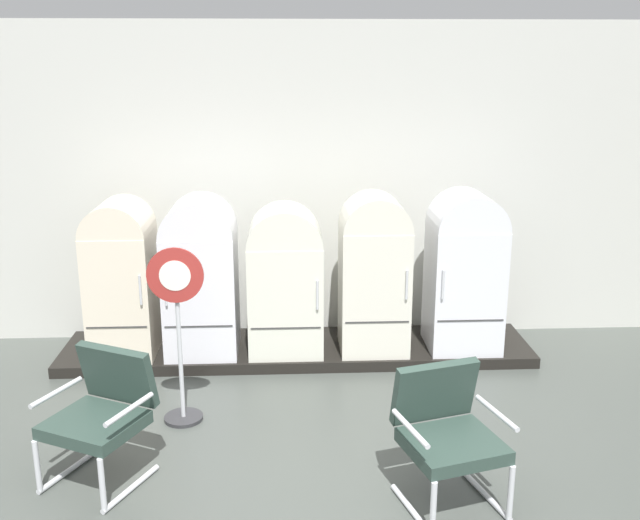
# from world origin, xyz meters

# --- Properties ---
(back_wall) EXTENTS (11.76, 0.12, 3.25)m
(back_wall) POSITION_xyz_m (0.00, 3.66, 1.64)
(back_wall) COLOR beige
(back_wall) RESTS_ON ground
(display_plinth) EXTENTS (4.65, 0.95, 0.11)m
(display_plinth) POSITION_xyz_m (0.00, 3.02, 0.05)
(display_plinth) COLOR black
(display_plinth) RESTS_ON ground
(refrigerator_0) EXTENTS (0.60, 0.72, 1.51)m
(refrigerator_0) POSITION_xyz_m (-1.67, 2.94, 0.91)
(refrigerator_0) COLOR beige
(refrigerator_0) RESTS_ON display_plinth
(refrigerator_1) EXTENTS (0.68, 0.71, 1.53)m
(refrigerator_1) POSITION_xyz_m (-0.92, 2.93, 0.91)
(refrigerator_1) COLOR white
(refrigerator_1) RESTS_ON display_plinth
(refrigerator_2) EXTENTS (0.71, 0.66, 1.44)m
(refrigerator_2) POSITION_xyz_m (-0.11, 2.91, 0.86)
(refrigerator_2) COLOR silver
(refrigerator_2) RESTS_ON display_plinth
(refrigerator_3) EXTENTS (0.65, 0.64, 1.55)m
(refrigerator_3) POSITION_xyz_m (0.74, 2.89, 0.93)
(refrigerator_3) COLOR silver
(refrigerator_3) RESTS_ON display_plinth
(refrigerator_4) EXTENTS (0.69, 0.67, 1.56)m
(refrigerator_4) POSITION_xyz_m (1.63, 2.91, 0.93)
(refrigerator_4) COLOR white
(refrigerator_4) RESTS_ON display_plinth
(armchair_left) EXTENTS (0.83, 0.85, 0.93)m
(armchair_left) POSITION_xyz_m (-1.40, 0.90, 0.52)
(armchair_left) COLOR silver
(armchair_left) RESTS_ON ground
(armchair_right) EXTENTS (0.77, 0.80, 0.93)m
(armchair_right) POSITION_xyz_m (0.94, 0.51, 0.52)
(armchair_right) COLOR silver
(armchair_right) RESTS_ON ground
(sign_stand) EXTENTS (0.45, 0.32, 1.48)m
(sign_stand) POSITION_xyz_m (-0.97, 1.70, 0.72)
(sign_stand) COLOR #2D2D30
(sign_stand) RESTS_ON ground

